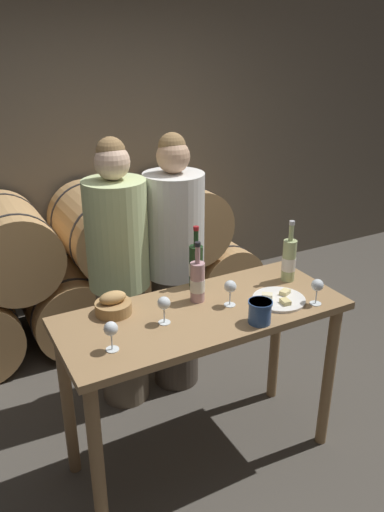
# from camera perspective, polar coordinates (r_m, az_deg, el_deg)

# --- Properties ---
(ground_plane) EXTENTS (10.00, 10.00, 0.00)m
(ground_plane) POSITION_cam_1_polar(r_m,az_deg,el_deg) (3.11, 1.14, -21.68)
(ground_plane) COLOR #4C473F
(stone_wall_back) EXTENTS (10.00, 0.12, 3.20)m
(stone_wall_back) POSITION_cam_1_polar(r_m,az_deg,el_deg) (4.28, -13.69, 14.59)
(stone_wall_back) COLOR #706656
(stone_wall_back) RESTS_ON ground_plane
(barrel_stack) EXTENTS (2.65, 0.85, 1.17)m
(barrel_stack) POSITION_cam_1_polar(r_m,az_deg,el_deg) (4.07, -10.23, -1.17)
(barrel_stack) COLOR tan
(barrel_stack) RESTS_ON ground_plane
(tasting_table) EXTENTS (1.47, 0.61, 0.95)m
(tasting_table) POSITION_cam_1_polar(r_m,az_deg,el_deg) (2.61, 1.28, -9.25)
(tasting_table) COLOR #99754C
(tasting_table) RESTS_ON ground_plane
(person_left) EXTENTS (0.37, 0.37, 1.72)m
(person_left) POSITION_cam_1_polar(r_m,az_deg,el_deg) (3.07, -8.29, -2.53)
(person_left) COLOR #756651
(person_left) RESTS_ON ground_plane
(person_right) EXTENTS (0.38, 0.38, 1.72)m
(person_right) POSITION_cam_1_polar(r_m,az_deg,el_deg) (3.21, -1.98, -1.25)
(person_right) COLOR #4C4238
(person_right) RESTS_ON ground_plane
(wine_bottle_red) EXTENTS (0.08, 0.08, 0.35)m
(wine_bottle_red) POSITION_cam_1_polar(r_m,az_deg,el_deg) (2.73, 0.46, -1.08)
(wine_bottle_red) COLOR #193819
(wine_bottle_red) RESTS_ON tasting_table
(wine_bottle_white) EXTENTS (0.08, 0.08, 0.35)m
(wine_bottle_white) POSITION_cam_1_polar(r_m,az_deg,el_deg) (2.84, 11.02, -0.46)
(wine_bottle_white) COLOR #ADBC7F
(wine_bottle_white) RESTS_ON tasting_table
(wine_bottle_rose) EXTENTS (0.08, 0.08, 0.33)m
(wine_bottle_rose) POSITION_cam_1_polar(r_m,az_deg,el_deg) (2.57, 0.63, -2.91)
(wine_bottle_rose) COLOR #BC8E93
(wine_bottle_rose) RESTS_ON tasting_table
(blue_crock) EXTENTS (0.12, 0.12, 0.11)m
(blue_crock) POSITION_cam_1_polar(r_m,az_deg,el_deg) (2.41, 7.77, -6.24)
(blue_crock) COLOR #335693
(blue_crock) RESTS_ON tasting_table
(bread_basket) EXTENTS (0.18, 0.18, 0.12)m
(bread_basket) POSITION_cam_1_polar(r_m,az_deg,el_deg) (2.51, -8.99, -5.56)
(bread_basket) COLOR #A87F4C
(bread_basket) RESTS_ON tasting_table
(cheese_plate) EXTENTS (0.28, 0.28, 0.04)m
(cheese_plate) POSITION_cam_1_polar(r_m,az_deg,el_deg) (2.65, 9.90, -4.87)
(cheese_plate) COLOR white
(cheese_plate) RESTS_ON tasting_table
(wine_glass_far_left) EXTENTS (0.06, 0.06, 0.14)m
(wine_glass_far_left) POSITION_cam_1_polar(r_m,az_deg,el_deg) (2.20, -9.25, -8.34)
(wine_glass_far_left) COLOR white
(wine_glass_far_left) RESTS_ON tasting_table
(wine_glass_left) EXTENTS (0.06, 0.06, 0.14)m
(wine_glass_left) POSITION_cam_1_polar(r_m,az_deg,el_deg) (2.37, -3.23, -5.52)
(wine_glass_left) COLOR white
(wine_glass_left) RESTS_ON tasting_table
(wine_glass_center) EXTENTS (0.06, 0.06, 0.14)m
(wine_glass_center) POSITION_cam_1_polar(r_m,az_deg,el_deg) (2.53, 4.39, -3.61)
(wine_glass_center) COLOR white
(wine_glass_center) RESTS_ON tasting_table
(wine_glass_right) EXTENTS (0.06, 0.06, 0.14)m
(wine_glass_right) POSITION_cam_1_polar(r_m,az_deg,el_deg) (2.62, 14.13, -3.37)
(wine_glass_right) COLOR white
(wine_glass_right) RESTS_ON tasting_table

